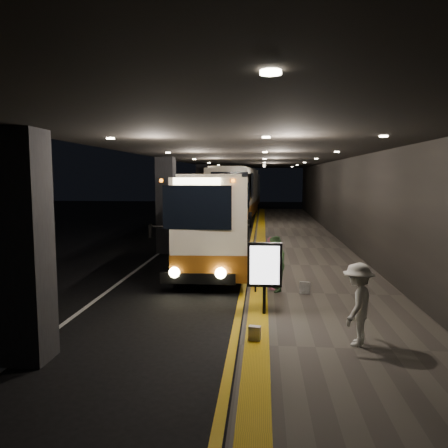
{
  "coord_description": "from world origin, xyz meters",
  "views": [
    {
      "loc": [
        2.95,
        -15.72,
        3.53
      ],
      "look_at": [
        1.46,
        0.9,
        1.7
      ],
      "focal_mm": 35.0,
      "sensor_mm": 36.0,
      "label": 1
    }
  ],
  "objects_px": {
    "info_sign": "(265,266)",
    "passenger_waiting_green": "(275,264)",
    "stanchion_post": "(256,275)",
    "bag_plain": "(255,333)",
    "bag_polka": "(305,288)",
    "passenger_waiting_white": "(358,304)",
    "coach_main": "(217,221)",
    "coach_second": "(236,196)",
    "passenger_boarding": "(273,263)",
    "coach_third": "(246,193)"
  },
  "relations": [
    {
      "from": "passenger_waiting_green",
      "to": "bag_plain",
      "type": "relative_size",
      "value": 5.35
    },
    {
      "from": "stanchion_post",
      "to": "passenger_boarding",
      "type": "bearing_deg",
      "value": 41.73
    },
    {
      "from": "passenger_boarding",
      "to": "bag_polka",
      "type": "relative_size",
      "value": 4.49
    },
    {
      "from": "bag_polka",
      "to": "info_sign",
      "type": "height_order",
      "value": "info_sign"
    },
    {
      "from": "coach_main",
      "to": "coach_second",
      "type": "relative_size",
      "value": 0.87
    },
    {
      "from": "coach_main",
      "to": "bag_polka",
      "type": "bearing_deg",
      "value": -64.02
    },
    {
      "from": "passenger_waiting_green",
      "to": "passenger_waiting_white",
      "type": "relative_size",
      "value": 0.98
    },
    {
      "from": "coach_second",
      "to": "bag_plain",
      "type": "relative_size",
      "value": 42.68
    },
    {
      "from": "coach_second",
      "to": "passenger_boarding",
      "type": "xyz_separation_m",
      "value": [
        2.47,
        -21.09,
        -1.02
      ]
    },
    {
      "from": "coach_main",
      "to": "passenger_boarding",
      "type": "bearing_deg",
      "value": -69.6
    },
    {
      "from": "passenger_boarding",
      "to": "bag_polka",
      "type": "height_order",
      "value": "passenger_boarding"
    },
    {
      "from": "passenger_waiting_green",
      "to": "passenger_waiting_white",
      "type": "distance_m",
      "value": 4.27
    },
    {
      "from": "bag_polka",
      "to": "info_sign",
      "type": "relative_size",
      "value": 0.2
    },
    {
      "from": "stanchion_post",
      "to": "bag_plain",
      "type": "bearing_deg",
      "value": -89.24
    },
    {
      "from": "passenger_waiting_green",
      "to": "stanchion_post",
      "type": "height_order",
      "value": "passenger_waiting_green"
    },
    {
      "from": "coach_second",
      "to": "stanchion_post",
      "type": "distance_m",
      "value": 21.69
    },
    {
      "from": "info_sign",
      "to": "passenger_waiting_green",
      "type": "bearing_deg",
      "value": 81.23
    },
    {
      "from": "coach_second",
      "to": "bag_plain",
      "type": "distance_m",
      "value": 25.48
    },
    {
      "from": "bag_plain",
      "to": "stanchion_post",
      "type": "distance_m",
      "value": 3.81
    },
    {
      "from": "passenger_boarding",
      "to": "passenger_waiting_green",
      "type": "distance_m",
      "value": 0.3
    },
    {
      "from": "passenger_waiting_green",
      "to": "coach_second",
      "type": "bearing_deg",
      "value": 176.64
    },
    {
      "from": "passenger_waiting_white",
      "to": "stanchion_post",
      "type": "distance_m",
      "value": 4.37
    },
    {
      "from": "coach_second",
      "to": "bag_polka",
      "type": "xyz_separation_m",
      "value": [
        3.37,
        -21.59,
        -1.63
      ]
    },
    {
      "from": "passenger_waiting_white",
      "to": "coach_second",
      "type": "bearing_deg",
      "value": -145.14
    },
    {
      "from": "bag_plain",
      "to": "passenger_waiting_green",
      "type": "bearing_deg",
      "value": 82.74
    },
    {
      "from": "info_sign",
      "to": "bag_plain",
      "type": "bearing_deg",
      "value": -97.37
    },
    {
      "from": "coach_second",
      "to": "info_sign",
      "type": "relative_size",
      "value": 7.34
    },
    {
      "from": "passenger_boarding",
      "to": "info_sign",
      "type": "relative_size",
      "value": 0.89
    },
    {
      "from": "passenger_boarding",
      "to": "bag_plain",
      "type": "bearing_deg",
      "value": -172.45
    },
    {
      "from": "coach_main",
      "to": "coach_third",
      "type": "relative_size",
      "value": 0.94
    },
    {
      "from": "coach_third",
      "to": "passenger_waiting_white",
      "type": "distance_m",
      "value": 37.97
    },
    {
      "from": "passenger_waiting_green",
      "to": "bag_polka",
      "type": "bearing_deg",
      "value": 67.27
    },
    {
      "from": "bag_polka",
      "to": "coach_main",
      "type": "bearing_deg",
      "value": 119.27
    },
    {
      "from": "passenger_waiting_white",
      "to": "passenger_waiting_green",
      "type": "bearing_deg",
      "value": -132.89
    },
    {
      "from": "passenger_boarding",
      "to": "passenger_waiting_white",
      "type": "distance_m",
      "value": 4.56
    },
    {
      "from": "coach_main",
      "to": "passenger_waiting_white",
      "type": "relative_size",
      "value": 6.78
    },
    {
      "from": "info_sign",
      "to": "coach_main",
      "type": "bearing_deg",
      "value": 103.63
    },
    {
      "from": "passenger_waiting_white",
      "to": "bag_plain",
      "type": "bearing_deg",
      "value": -64.78
    },
    {
      "from": "coach_main",
      "to": "bag_plain",
      "type": "distance_m",
      "value": 9.63
    },
    {
      "from": "coach_third",
      "to": "passenger_waiting_white",
      "type": "height_order",
      "value": "coach_third"
    },
    {
      "from": "bag_polka",
      "to": "bag_plain",
      "type": "xyz_separation_m",
      "value": [
        -1.37,
        -3.76,
        -0.02
      ]
    },
    {
      "from": "info_sign",
      "to": "bag_polka",
      "type": "bearing_deg",
      "value": 58.76
    },
    {
      "from": "coach_main",
      "to": "bag_plain",
      "type": "bearing_deg",
      "value": -82.59
    },
    {
      "from": "coach_main",
      "to": "stanchion_post",
      "type": "bearing_deg",
      "value": -76.15
    },
    {
      "from": "bag_plain",
      "to": "info_sign",
      "type": "xyz_separation_m",
      "value": [
        0.2,
        1.76,
        1.05
      ]
    },
    {
      "from": "bag_polka",
      "to": "stanchion_post",
      "type": "distance_m",
      "value": 1.46
    },
    {
      "from": "coach_main",
      "to": "bag_plain",
      "type": "relative_size",
      "value": 36.97
    },
    {
      "from": "passenger_boarding",
      "to": "passenger_waiting_white",
      "type": "height_order",
      "value": "passenger_waiting_white"
    },
    {
      "from": "coach_second",
      "to": "passenger_waiting_white",
      "type": "height_order",
      "value": "coach_second"
    },
    {
      "from": "bag_plain",
      "to": "stanchion_post",
      "type": "height_order",
      "value": "stanchion_post"
    }
  ]
}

